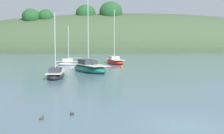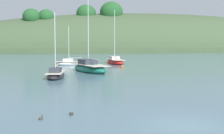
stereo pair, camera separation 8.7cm
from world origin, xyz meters
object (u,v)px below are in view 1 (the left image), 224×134
at_px(mooring_buoy_channel, 122,67).
at_px(duck_lead, 42,118).
at_px(sailboat_grey_yawl, 56,75).
at_px(sailboat_orange_cutter, 115,61).
at_px(duck_straggler, 72,114).
at_px(sailboat_navy_dinghy, 70,63).
at_px(sailboat_blue_center, 89,68).

height_order(mooring_buoy_channel, duck_lead, mooring_buoy_channel).
distance_m(sailboat_grey_yawl, sailboat_orange_cutter, 21.36).
distance_m(duck_lead, duck_straggler, 1.81).
bearing_deg(sailboat_navy_dinghy, sailboat_orange_cutter, 10.89).
xyz_separation_m(sailboat_navy_dinghy, mooring_buoy_channel, (7.22, -6.31, -0.20)).
xyz_separation_m(sailboat_grey_yawl, duck_straggler, (0.58, -17.98, -0.30)).
bearing_deg(duck_straggler, sailboat_blue_center, 80.95).
relative_size(mooring_buoy_channel, duck_straggler, 1.38).
distance_m(sailboat_grey_yawl, duck_lead, 18.74).
distance_m(sailboat_navy_dinghy, mooring_buoy_channel, 9.59).
xyz_separation_m(sailboat_grey_yawl, sailboat_navy_dinghy, (2.57, 17.26, -0.03)).
relative_size(sailboat_grey_yawl, duck_straggler, 18.48).
distance_m(sailboat_grey_yawl, mooring_buoy_channel, 14.69).
height_order(sailboat_grey_yawl, sailboat_navy_dinghy, sailboat_grey_yawl).
bearing_deg(duck_lead, sailboat_blue_center, 77.52).
bearing_deg(sailboat_navy_dinghy, mooring_buoy_channel, -41.13).
height_order(sailboat_grey_yawl, duck_lead, sailboat_grey_yawl).
xyz_separation_m(sailboat_blue_center, mooring_buoy_channel, (5.37, 4.82, -0.35)).
height_order(sailboat_blue_center, sailboat_grey_yawl, sailboat_blue_center).
relative_size(sailboat_orange_cutter, sailboat_navy_dinghy, 1.45).
relative_size(sailboat_orange_cutter, mooring_buoy_channel, 17.31).
bearing_deg(sailboat_grey_yawl, duck_lead, -93.29).
height_order(sailboat_navy_dinghy, mooring_buoy_channel, sailboat_navy_dinghy).
height_order(sailboat_grey_yawl, duck_straggler, sailboat_grey_yawl).
relative_size(duck_lead, duck_straggler, 1.03).
height_order(sailboat_blue_center, mooring_buoy_channel, sailboat_blue_center).
height_order(mooring_buoy_channel, duck_straggler, mooring_buoy_channel).
relative_size(sailboat_blue_center, duck_straggler, 30.18).
xyz_separation_m(sailboat_blue_center, sailboat_navy_dinghy, (-1.85, 11.13, -0.15)).
bearing_deg(duck_straggler, sailboat_navy_dinghy, 86.78).
xyz_separation_m(sailboat_grey_yawl, duck_lead, (-1.08, -18.71, -0.30)).
bearing_deg(duck_straggler, mooring_buoy_channel, 72.35).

